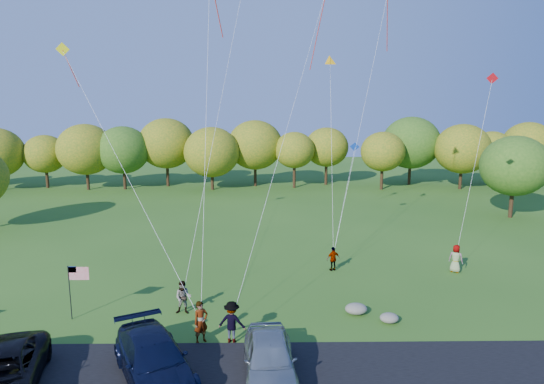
{
  "coord_description": "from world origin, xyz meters",
  "views": [
    {
      "loc": [
        1.62,
        -20.68,
        10.55
      ],
      "look_at": [
        2.01,
        6.0,
        5.47
      ],
      "focal_mm": 32.0,
      "sensor_mm": 36.0,
      "label": 1
    }
  ],
  "objects_px": {
    "minivan_silver": "(270,358)",
    "flyer_d": "(333,259)",
    "minivan_dark": "(2,373)",
    "flyer_c": "(232,322)",
    "flyer_b": "(183,297)",
    "minivan_navy": "(154,360)",
    "flyer_a": "(201,322)",
    "flyer_e": "(456,259)"
  },
  "relations": [
    {
      "from": "minivan_silver",
      "to": "flyer_d",
      "type": "height_order",
      "value": "minivan_silver"
    },
    {
      "from": "minivan_dark",
      "to": "minivan_silver",
      "type": "xyz_separation_m",
      "value": [
        9.72,
        0.78,
        0.05
      ]
    },
    {
      "from": "minivan_dark",
      "to": "flyer_c",
      "type": "relative_size",
      "value": 2.97
    },
    {
      "from": "flyer_c",
      "to": "flyer_b",
      "type": "bearing_deg",
      "value": -36.25
    },
    {
      "from": "minivan_silver",
      "to": "flyer_c",
      "type": "bearing_deg",
      "value": 115.19
    },
    {
      "from": "minivan_dark",
      "to": "minivan_navy",
      "type": "relative_size",
      "value": 0.99
    },
    {
      "from": "minivan_navy",
      "to": "minivan_silver",
      "type": "relative_size",
      "value": 1.17
    },
    {
      "from": "minivan_silver",
      "to": "flyer_b",
      "type": "height_order",
      "value": "minivan_silver"
    },
    {
      "from": "flyer_c",
      "to": "flyer_a",
      "type": "bearing_deg",
      "value": 12.11
    },
    {
      "from": "flyer_b",
      "to": "flyer_c",
      "type": "xyz_separation_m",
      "value": [
        2.62,
        -2.95,
        0.09
      ]
    },
    {
      "from": "minivan_dark",
      "to": "flyer_a",
      "type": "xyz_separation_m",
      "value": [
        6.72,
        3.77,
        0.11
      ]
    },
    {
      "from": "minivan_dark",
      "to": "flyer_b",
      "type": "bearing_deg",
      "value": 36.64
    },
    {
      "from": "minivan_navy",
      "to": "flyer_e",
      "type": "height_order",
      "value": "flyer_e"
    },
    {
      "from": "flyer_d",
      "to": "minivan_dark",
      "type": "bearing_deg",
      "value": 21.95
    },
    {
      "from": "minivan_navy",
      "to": "flyer_a",
      "type": "relative_size",
      "value": 2.98
    },
    {
      "from": "flyer_e",
      "to": "minivan_silver",
      "type": "bearing_deg",
      "value": 78.69
    },
    {
      "from": "minivan_navy",
      "to": "minivan_silver",
      "type": "xyz_separation_m",
      "value": [
        4.39,
        0.02,
        0.0
      ]
    },
    {
      "from": "minivan_navy",
      "to": "flyer_b",
      "type": "height_order",
      "value": "minivan_navy"
    },
    {
      "from": "flyer_c",
      "to": "flyer_e",
      "type": "distance_m",
      "value": 15.89
    },
    {
      "from": "minivan_navy",
      "to": "flyer_b",
      "type": "xyz_separation_m",
      "value": [
        0.13,
        5.96,
        -0.03
      ]
    },
    {
      "from": "minivan_navy",
      "to": "minivan_silver",
      "type": "height_order",
      "value": "minivan_silver"
    },
    {
      "from": "flyer_a",
      "to": "flyer_b",
      "type": "relative_size",
      "value": 1.12
    },
    {
      "from": "flyer_a",
      "to": "flyer_c",
      "type": "xyz_separation_m",
      "value": [
        1.36,
        0.0,
        -0.01
      ]
    },
    {
      "from": "minivan_silver",
      "to": "flyer_e",
      "type": "relative_size",
      "value": 2.77
    },
    {
      "from": "minivan_dark",
      "to": "flyer_a",
      "type": "relative_size",
      "value": 2.94
    },
    {
      "from": "flyer_a",
      "to": "flyer_c",
      "type": "height_order",
      "value": "flyer_a"
    },
    {
      "from": "minivan_dark",
      "to": "flyer_e",
      "type": "bearing_deg",
      "value": 15.91
    },
    {
      "from": "flyer_a",
      "to": "flyer_c",
      "type": "relative_size",
      "value": 1.01
    },
    {
      "from": "flyer_a",
      "to": "flyer_d",
      "type": "bearing_deg",
      "value": 13.71
    },
    {
      "from": "minivan_navy",
      "to": "minivan_silver",
      "type": "bearing_deg",
      "value": -26.35
    },
    {
      "from": "flyer_a",
      "to": "flyer_e",
      "type": "height_order",
      "value": "flyer_a"
    },
    {
      "from": "flyer_c",
      "to": "minivan_silver",
      "type": "bearing_deg",
      "value": 130.82
    },
    {
      "from": "minivan_silver",
      "to": "flyer_b",
      "type": "relative_size",
      "value": 2.86
    },
    {
      "from": "flyer_b",
      "to": "flyer_e",
      "type": "distance_m",
      "value": 16.93
    },
    {
      "from": "minivan_dark",
      "to": "flyer_e",
      "type": "height_order",
      "value": "flyer_e"
    },
    {
      "from": "flyer_d",
      "to": "flyer_b",
      "type": "bearing_deg",
      "value": 15.21
    },
    {
      "from": "minivan_silver",
      "to": "flyer_e",
      "type": "xyz_separation_m",
      "value": [
        11.67,
        11.66,
        -0.01
      ]
    },
    {
      "from": "flyer_c",
      "to": "flyer_d",
      "type": "distance_m",
      "value": 10.72
    },
    {
      "from": "flyer_a",
      "to": "minivan_dark",
      "type": "bearing_deg",
      "value": 171.12
    },
    {
      "from": "minivan_silver",
      "to": "minivan_navy",
      "type": "bearing_deg",
      "value": 176.69
    },
    {
      "from": "flyer_c",
      "to": "flyer_d",
      "type": "bearing_deg",
      "value": -110.29
    },
    {
      "from": "flyer_c",
      "to": "flyer_d",
      "type": "xyz_separation_m",
      "value": [
        5.74,
        9.05,
        -0.17
      ]
    }
  ]
}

